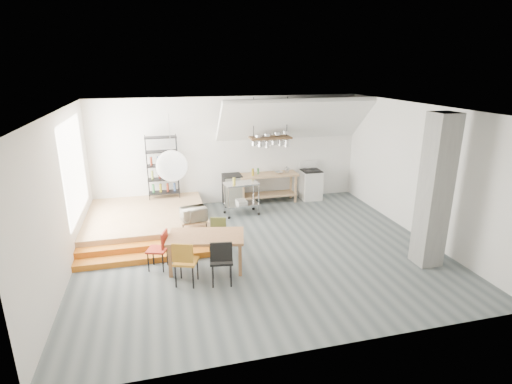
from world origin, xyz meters
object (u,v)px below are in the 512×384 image
object	(u,v)px
stove	(311,184)
dining_table	(206,239)
mini_fridge	(232,190)
rolling_cart	(241,194)

from	to	relation	value
stove	dining_table	size ratio (longest dim) A/B	0.70
dining_table	mini_fridge	xyz separation A→B (m)	(1.28, 3.77, -0.19)
rolling_cart	mini_fridge	xyz separation A→B (m)	(-0.09, 0.89, -0.14)
stove	dining_table	distance (m)	5.31
stove	rolling_cart	size ratio (longest dim) A/B	1.18
rolling_cart	mini_fridge	world-z (taller)	mini_fridge
rolling_cart	mini_fridge	size ratio (longest dim) A/B	1.06
rolling_cart	mini_fridge	bearing A→B (deg)	90.21
stove	dining_table	bearing A→B (deg)	-135.43
dining_table	rolling_cart	bearing A→B (deg)	76.59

